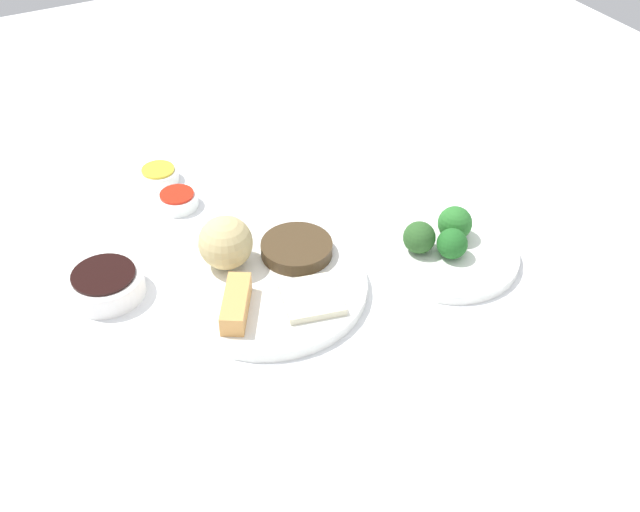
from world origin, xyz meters
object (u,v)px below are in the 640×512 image
main_plate (269,286)px  soy_sauce_bowl (105,285)px  broccoli_plate (449,255)px  sauce_ramekin_hot_mustard (159,176)px  sauce_ramekin_sweet_and_sour (178,201)px

main_plate → soy_sauce_bowl: bearing=153.8°
main_plate → broccoli_plate: (0.26, -0.06, -0.00)m
soy_sauce_bowl → sauce_ramekin_hot_mustard: 0.27m
sauce_ramekin_hot_mustard → sauce_ramekin_sweet_and_sour: bearing=-87.8°
sauce_ramekin_hot_mustard → soy_sauce_bowl: bearing=-123.5°
soy_sauce_bowl → sauce_ramekin_hot_mustard: bearing=56.5°
main_plate → soy_sauce_bowl: (-0.20, 0.10, 0.01)m
sauce_ramekin_hot_mustard → sauce_ramekin_sweet_and_sour: (0.00, -0.08, 0.00)m
broccoli_plate → soy_sauce_bowl: size_ratio=1.90×
broccoli_plate → soy_sauce_bowl: 0.48m
broccoli_plate → sauce_ramekin_hot_mustard: (-0.30, 0.38, 0.00)m
main_plate → soy_sauce_bowl: 0.22m
sauce_ramekin_sweet_and_sour → main_plate: bearing=-80.4°
broccoli_plate → sauce_ramekin_hot_mustard: sauce_ramekin_hot_mustard is taller
main_plate → broccoli_plate: bearing=-12.6°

